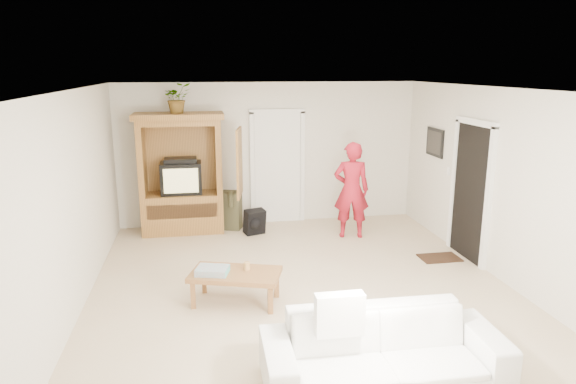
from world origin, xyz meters
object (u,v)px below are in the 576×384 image
sofa (383,350)px  coffee_table (235,276)px  armoire (183,181)px  man (351,190)px

sofa → coffee_table: sofa is taller
armoire → sofa: armoire is taller
coffee_table → man: bearing=64.2°
man → sofa: bearing=88.6°
armoire → sofa: bearing=-68.9°
armoire → man: (2.82, -0.80, -0.08)m
man → sofa: (-0.92, -4.13, -0.50)m
armoire → coffee_table: bearing=-77.4°
coffee_table → armoire: bearing=120.5°
armoire → man: size_ratio=1.27×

